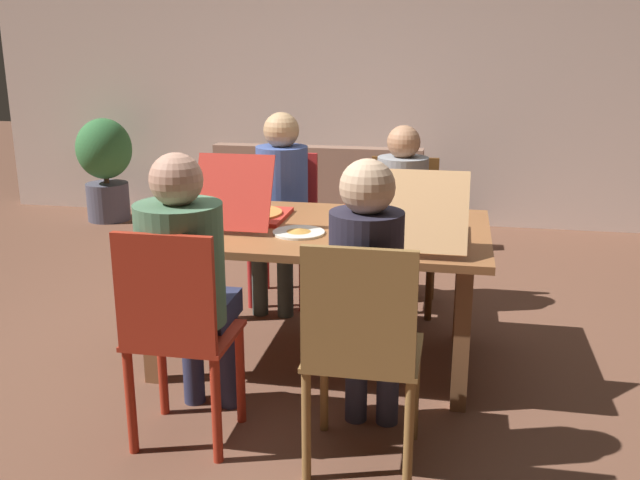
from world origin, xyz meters
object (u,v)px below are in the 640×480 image
object	(u,v)px
person_3	(401,205)
pizza_box_1	(425,228)
chair_2	(286,222)
drinking_glass_1	(356,224)
chair_1	(361,346)
plate_2	(299,232)
person_0	(186,272)
chair_0	(176,331)
plate_1	(370,217)
dining_table	(316,242)
plate_0	(170,230)
couch	(323,203)
person_1	(367,286)
drinking_glass_0	(350,215)
chair_3	(402,226)
pizza_box_0	(247,210)
person_2	(280,193)
potted_plant	(105,163)

from	to	relation	value
person_3	pizza_box_1	distance (m)	0.94
chair_2	drinking_glass_1	bearing A→B (deg)	-60.99
chair_1	plate_2	xyz separation A→B (m)	(-0.43, 0.84, 0.21)
person_3	plate_2	bearing A→B (deg)	-114.33
person_0	chair_0	bearing A→B (deg)	-90.00
pizza_box_1	plate_1	world-z (taller)	pizza_box_1
dining_table	drinking_glass_1	bearing A→B (deg)	-37.94
plate_0	couch	bearing A→B (deg)	84.19
chair_2	person_1	bearing A→B (deg)	-66.76
plate_2	drinking_glass_0	xyz separation A→B (m)	(0.24, 0.16, 0.06)
chair_3	pizza_box_0	xyz separation A→B (m)	(-0.76, -0.90, 0.28)
person_0	plate_2	size ratio (longest dim) A/B	4.81
person_2	plate_0	bearing A→B (deg)	-106.20
person_2	pizza_box_1	distance (m)	1.33
chair_2	pizza_box_1	xyz separation A→B (m)	(0.95, -1.06, 0.28)
person_1	drinking_glass_1	size ratio (longest dim) A/B	8.82
pizza_box_1	plate_0	xyz separation A→B (m)	(-1.26, -0.13, -0.04)
chair_3	plate_2	world-z (taller)	chair_3
person_2	pizza_box_1	world-z (taller)	person_2
chair_3	person_2	bearing A→B (deg)	-169.15
chair_2	plate_1	size ratio (longest dim) A/B	4.19
chair_0	chair_1	bearing A→B (deg)	-2.85
person_1	chair_2	world-z (taller)	person_1
chair_2	pizza_box_1	size ratio (longest dim) A/B	1.54
person_0	chair_3	bearing A→B (deg)	66.74
chair_2	pizza_box_1	bearing A→B (deg)	-48.11
dining_table	pizza_box_0	size ratio (longest dim) A/B	3.08
chair_0	chair_3	world-z (taller)	chair_0
chair_0	chair_3	bearing A→B (deg)	68.20
plate_0	drinking_glass_1	xyz separation A→B (m)	(0.93, 0.07, 0.06)
potted_plant	person_3	bearing A→B (deg)	-32.41
person_2	pizza_box_1	xyz separation A→B (m)	(0.95, -0.93, 0.06)
drinking_glass_1	person_2	bearing A→B (deg)	122.27
pizza_box_0	plate_2	distance (m)	0.40
chair_3	person_3	world-z (taller)	person_3
dining_table	chair_3	bearing A→B (deg)	68.65
pizza_box_1	couch	distance (m)	2.79
drinking_glass_0	drinking_glass_1	xyz separation A→B (m)	(0.05, -0.18, 0.00)
chair_2	couch	world-z (taller)	chair_2
drinking_glass_0	plate_1	bearing A→B (deg)	70.74
dining_table	person_2	xyz separation A→B (m)	(-0.39, 0.81, 0.08)
plate_1	drinking_glass_1	bearing A→B (deg)	-93.22
plate_1	potted_plant	distance (m)	3.71
dining_table	plate_1	world-z (taller)	plate_1
plate_0	plate_1	bearing A→B (deg)	25.81
chair_1	person_2	world-z (taller)	person_2
potted_plant	chair_0	bearing A→B (deg)	-59.14
chair_0	couch	bearing A→B (deg)	90.54
chair_0	chair_2	world-z (taller)	chair_0
chair_1	drinking_glass_0	distance (m)	1.05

